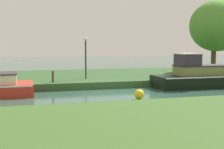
{
  "coord_description": "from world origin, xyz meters",
  "views": [
    {
      "loc": [
        -5.18,
        -15.0,
        2.43
      ],
      "look_at": [
        -0.35,
        1.2,
        0.9
      ],
      "focal_mm": 50.11,
      "sensor_mm": 36.0,
      "label": 1
    }
  ],
  "objects_px": {
    "lamp_post": "(86,52)",
    "mooring_post_far": "(53,77)",
    "willow_tree_left": "(217,26)",
    "channel_buoy": "(139,94)"
  },
  "relations": [
    {
      "from": "lamp_post",
      "to": "mooring_post_far",
      "type": "bearing_deg",
      "value": -146.42
    },
    {
      "from": "mooring_post_far",
      "to": "lamp_post",
      "type": "bearing_deg",
      "value": 33.58
    },
    {
      "from": "willow_tree_left",
      "to": "mooring_post_far",
      "type": "height_order",
      "value": "willow_tree_left"
    },
    {
      "from": "lamp_post",
      "to": "channel_buoy",
      "type": "height_order",
      "value": "lamp_post"
    },
    {
      "from": "lamp_post",
      "to": "mooring_post_far",
      "type": "relative_size",
      "value": 4.02
    },
    {
      "from": "willow_tree_left",
      "to": "mooring_post_far",
      "type": "relative_size",
      "value": 8.94
    },
    {
      "from": "willow_tree_left",
      "to": "channel_buoy",
      "type": "relative_size",
      "value": 12.44
    },
    {
      "from": "mooring_post_far",
      "to": "channel_buoy",
      "type": "bearing_deg",
      "value": -52.99
    },
    {
      "from": "lamp_post",
      "to": "channel_buoy",
      "type": "distance_m",
      "value": 6.42
    },
    {
      "from": "willow_tree_left",
      "to": "lamp_post",
      "type": "xyz_separation_m",
      "value": [
        -11.52,
        -2.94,
        -2.02
      ]
    }
  ]
}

